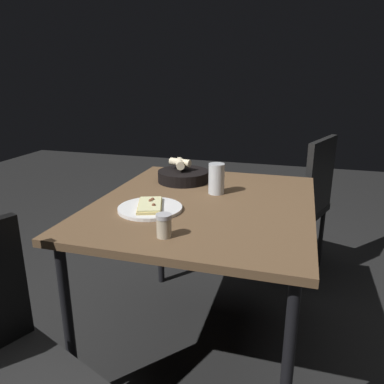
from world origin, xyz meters
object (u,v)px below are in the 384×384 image
pepper_shaker (164,227)px  chair_far (300,199)px  beer_glass (216,180)px  pizza_plate (150,208)px  dining_table (204,215)px  bread_basket (183,175)px

pepper_shaker → chair_far: (1.26, -0.45, -0.26)m
chair_far → beer_glass: bearing=151.9°
pizza_plate → chair_far: chair_far is taller
pizza_plate → pepper_shaker: (-0.23, -0.15, 0.03)m
dining_table → pizza_plate: size_ratio=4.11×
dining_table → pepper_shaker: (-0.40, 0.04, 0.10)m
beer_glass → dining_table: bearing=170.3°
bread_basket → pepper_shaker: bread_basket is taller
pizza_plate → chair_far: bearing=-30.3°
bread_basket → chair_far: bearing=-46.3°
bread_basket → beer_glass: beer_glass is taller
dining_table → bread_basket: size_ratio=4.13×
dining_table → beer_glass: 0.19m
beer_glass → pepper_shaker: size_ratio=1.72×
dining_table → bread_basket: 0.36m
pizza_plate → pepper_shaker: 0.28m
beer_glass → chair_far: size_ratio=0.16×
pepper_shaker → chair_far: size_ratio=0.09×
bread_basket → pepper_shaker: size_ratio=3.18×
bread_basket → beer_glass: size_ratio=1.85×
bread_basket → chair_far: 0.87m
beer_glass → chair_far: chair_far is taller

